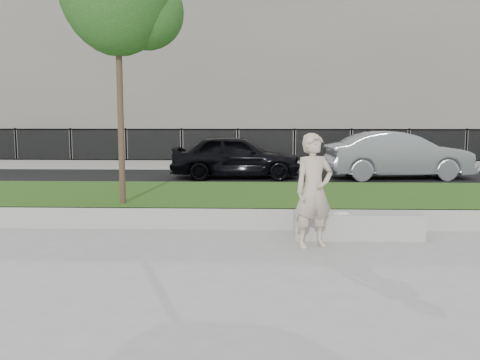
{
  "coord_description": "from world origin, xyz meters",
  "views": [
    {
      "loc": [
        0.21,
        -8.83,
        2.16
      ],
      "look_at": [
        -0.14,
        1.2,
        0.92
      ],
      "focal_mm": 40.0,
      "sensor_mm": 36.0,
      "label": 1
    }
  ],
  "objects_px": {
    "man": "(314,191)",
    "stone_bench": "(358,225)",
    "book": "(341,213)",
    "car_dark": "(236,156)",
    "car_silver": "(398,155)"
  },
  "relations": [
    {
      "from": "car_dark",
      "to": "car_silver",
      "type": "height_order",
      "value": "car_silver"
    },
    {
      "from": "man",
      "to": "car_silver",
      "type": "distance_m",
      "value": 9.84
    },
    {
      "from": "man",
      "to": "car_dark",
      "type": "bearing_deg",
      "value": 76.68
    },
    {
      "from": "book",
      "to": "car_dark",
      "type": "distance_m",
      "value": 8.8
    },
    {
      "from": "car_dark",
      "to": "stone_bench",
      "type": "bearing_deg",
      "value": -165.12
    },
    {
      "from": "man",
      "to": "stone_bench",
      "type": "bearing_deg",
      "value": 13.9
    },
    {
      "from": "car_dark",
      "to": "car_silver",
      "type": "xyz_separation_m",
      "value": [
        5.34,
        0.07,
        0.05
      ]
    },
    {
      "from": "man",
      "to": "book",
      "type": "height_order",
      "value": "man"
    },
    {
      "from": "book",
      "to": "car_silver",
      "type": "distance_m",
      "value": 9.16
    },
    {
      "from": "stone_bench",
      "to": "book",
      "type": "bearing_deg",
      "value": -159.31
    },
    {
      "from": "book",
      "to": "car_dark",
      "type": "bearing_deg",
      "value": 86.01
    },
    {
      "from": "car_dark",
      "to": "car_silver",
      "type": "relative_size",
      "value": 0.91
    },
    {
      "from": "man",
      "to": "car_dark",
      "type": "height_order",
      "value": "man"
    },
    {
      "from": "book",
      "to": "car_dark",
      "type": "relative_size",
      "value": 0.05
    },
    {
      "from": "man",
      "to": "car_silver",
      "type": "xyz_separation_m",
      "value": [
        3.7,
        9.12,
        -0.11
      ]
    }
  ]
}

